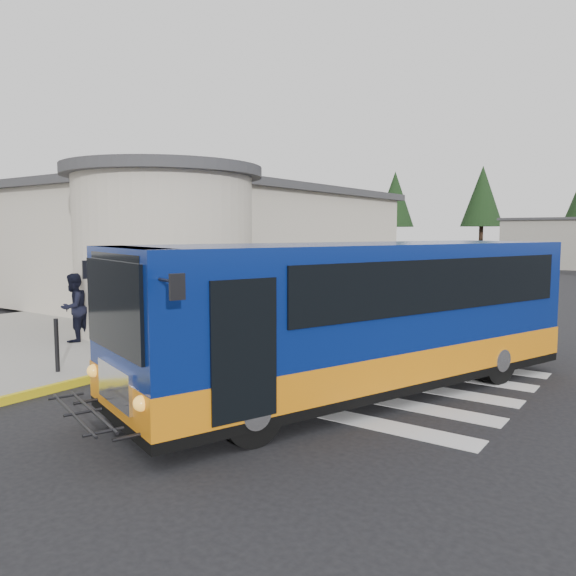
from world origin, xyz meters
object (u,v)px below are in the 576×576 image
Objects in this scene: transit_bus at (358,322)px; pedestrian_b at (74,308)px; pedestrian_a at (145,313)px; bollard at (57,345)px.

transit_bus reaches higher than pedestrian_b.
transit_bus is 5.67× the size of pedestrian_b.
pedestrian_b reaches higher than pedestrian_a.
bollard is (0.91, -3.14, -0.23)m from pedestrian_a.
pedestrian_a is 1.41× the size of bollard.
transit_bus is at bearing 75.44° from pedestrian_b.
pedestrian_b is at bearing 128.61° from pedestrian_a.
transit_bus is at bearing -85.85° from pedestrian_a.
transit_bus is at bearing 25.85° from bollard.
transit_bus reaches higher than pedestrian_a.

